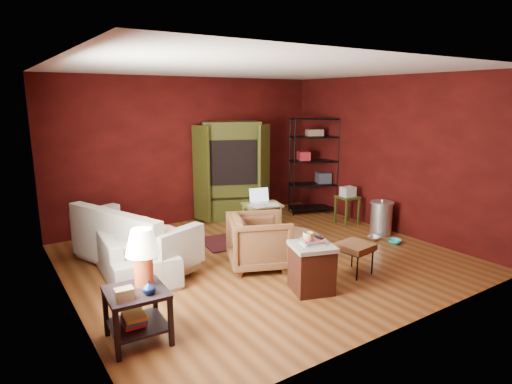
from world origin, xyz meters
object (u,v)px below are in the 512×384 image
side_table (140,275)px  hamper (312,267)px  armchair (259,239)px  wire_shelving (314,162)px  laptop_desk (262,207)px  sofa (129,240)px  tv_armoire (231,169)px

side_table → hamper: (2.15, -0.13, -0.36)m
armchair → wire_shelving: wire_shelving is taller
armchair → side_table: bearing=136.2°
hamper → wire_shelving: (2.55, 2.91, 0.78)m
hamper → laptop_desk: 2.39m
laptop_desk → wire_shelving: bearing=33.8°
sofa → armchair: size_ratio=2.56×
hamper → tv_armoire: bearing=75.9°
tv_armoire → wire_shelving: wire_shelving is taller
side_table → tv_armoire: size_ratio=0.58×
side_table → tv_armoire: 4.53m
sofa → tv_armoire: 3.03m
sofa → hamper: (1.69, -2.01, -0.10)m
side_table → tv_armoire: bearing=48.0°
sofa → side_table: size_ratio=1.91×
laptop_desk → tv_armoire: size_ratio=0.42×
hamper → wire_shelving: 3.95m
hamper → laptop_desk: size_ratio=0.87×
tv_armoire → laptop_desk: bearing=-72.0°
side_table → laptop_desk: 3.61m
armchair → wire_shelving: size_ratio=0.42×
laptop_desk → wire_shelving: wire_shelving is taller
tv_armoire → armchair: bearing=-88.9°
hamper → laptop_desk: (0.77, 2.25, 0.18)m
side_table → wire_shelving: (4.70, 2.78, 0.42)m
laptop_desk → side_table: bearing=-130.5°
side_table → laptop_desk: side_table is taller
laptop_desk → tv_armoire: (0.11, 1.24, 0.51)m
side_table → sofa: bearing=76.4°
sofa → tv_armoire: size_ratio=1.11×
sofa → laptop_desk: (2.46, 0.24, 0.08)m
armchair → laptop_desk: (0.88, 1.22, 0.08)m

